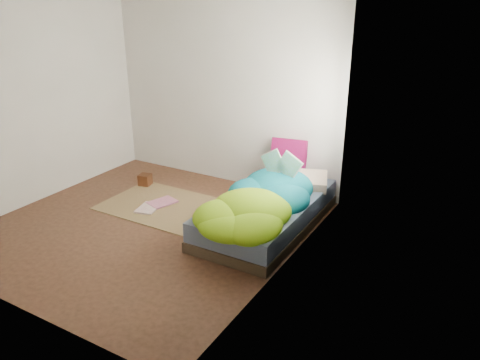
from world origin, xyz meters
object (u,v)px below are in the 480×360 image
(bed, at_px, (267,213))
(floor_book_b, at_px, (157,200))
(open_book, at_px, (281,156))
(wooden_box, at_px, (145,180))
(floor_book_a, at_px, (140,207))
(pillow_magenta, at_px, (289,156))

(bed, relative_size, floor_book_b, 5.74)
(bed, distance_m, open_book, 0.68)
(open_book, distance_m, wooden_box, 2.24)
(bed, relative_size, floor_book_a, 6.02)
(wooden_box, distance_m, floor_book_b, 0.61)
(pillow_magenta, bearing_deg, bed, -90.06)
(pillow_magenta, xyz_separation_m, wooden_box, (-1.92, -0.66, -0.48))
(bed, relative_size, pillow_magenta, 4.33)
(floor_book_a, xyz_separation_m, floor_book_b, (0.05, 0.28, 0.00))
(pillow_magenta, bearing_deg, floor_book_b, -154.09)
(floor_book_a, height_order, floor_book_b, floor_book_b)
(bed, bearing_deg, floor_book_b, -176.08)
(bed, distance_m, floor_book_b, 1.58)
(floor_book_b, bearing_deg, bed, 21.65)
(bed, distance_m, pillow_magenta, 1.01)
(bed, height_order, floor_book_a, bed)
(wooden_box, bearing_deg, floor_book_b, -35.59)
(open_book, height_order, floor_book_a, open_book)
(floor_book_a, distance_m, floor_book_b, 0.29)
(floor_book_b, bearing_deg, wooden_box, 162.15)
(pillow_magenta, relative_size, wooden_box, 2.95)
(wooden_box, xyz_separation_m, floor_book_a, (0.45, -0.64, -0.07))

